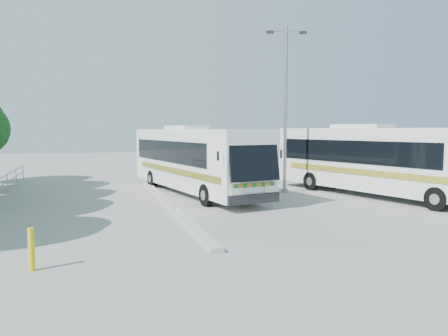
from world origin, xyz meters
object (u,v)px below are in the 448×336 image
object	(u,v)px
coach_main	(194,158)
coach_adjacent	(377,159)
lamppost	(286,103)
bollard	(31,249)

from	to	relation	value
coach_main	coach_adjacent	size ratio (longest dim) A/B	0.98
lamppost	coach_adjacent	bearing A→B (deg)	-20.90
coach_adjacent	lamppost	size ratio (longest dim) A/B	1.45
lamppost	bollard	world-z (taller)	lamppost
coach_adjacent	bollard	bearing A→B (deg)	-169.01
coach_main	bollard	xyz separation A→B (m)	(-6.71, -11.45, -1.35)
coach_main	lamppost	xyz separation A→B (m)	(4.79, -1.18, 2.98)
lamppost	bollard	bearing A→B (deg)	-124.60
coach_adjacent	lamppost	bearing A→B (deg)	130.21
coach_adjacent	lamppost	world-z (taller)	lamppost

